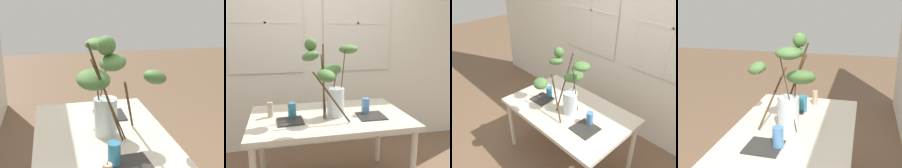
# 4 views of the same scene
# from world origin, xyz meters

# --- Properties ---
(dining_table) EXTENTS (1.43, 0.91, 0.75)m
(dining_table) POSITION_xyz_m (0.00, 0.00, 0.68)
(dining_table) COLOR beige
(dining_table) RESTS_ON ground
(vase_with_branches) EXTENTS (0.53, 0.62, 0.72)m
(vase_with_branches) POSITION_xyz_m (0.01, -0.03, 1.09)
(vase_with_branches) COLOR silver
(vase_with_branches) RESTS_ON dining_table
(drinking_glass_blue_left) EXTENTS (0.07, 0.07, 0.14)m
(drinking_glass_blue_left) POSITION_xyz_m (-0.34, -0.00, 0.82)
(drinking_glass_blue_left) COLOR teal
(drinking_glass_blue_left) RESTS_ON dining_table
(drinking_glass_blue_right) EXTENTS (0.08, 0.08, 0.15)m
(drinking_glass_blue_right) POSITION_xyz_m (0.34, -0.03, 0.82)
(drinking_glass_blue_right) COLOR #4C84BC
(drinking_glass_blue_right) RESTS_ON dining_table
(plate_square_left) EXTENTS (0.23, 0.23, 0.01)m
(plate_square_left) POSITION_xyz_m (-0.36, -0.10, 0.76)
(plate_square_left) COLOR #2D2B28
(plate_square_left) RESTS_ON dining_table
(plate_square_right) EXTENTS (0.25, 0.25, 0.01)m
(plate_square_right) POSITION_xyz_m (0.36, -0.12, 0.76)
(plate_square_right) COLOR #2D2B28
(plate_square_right) RESTS_ON dining_table
(pillar_candle) EXTENTS (0.05, 0.05, 0.15)m
(pillar_candle) POSITION_xyz_m (-0.53, 0.08, 0.82)
(pillar_candle) COLOR tan
(pillar_candle) RESTS_ON dining_table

